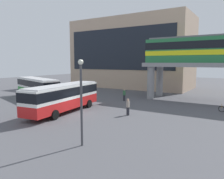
{
  "coord_description": "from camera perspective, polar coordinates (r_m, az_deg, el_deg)",
  "views": [
    {
      "loc": [
        16.34,
        -17.83,
        5.74
      ],
      "look_at": [
        1.21,
        6.32,
        2.2
      ],
      "focal_mm": 35.31,
      "sensor_mm": 36.0,
      "label": 1
    }
  ],
  "objects": [
    {
      "name": "bus_main",
      "position": [
        25.78,
        -12.43,
        -1.45
      ],
      "size": [
        3.85,
        11.27,
        3.22
      ],
      "color": "red",
      "rests_on": "ground_plane"
    },
    {
      "name": "station_building",
      "position": [
        52.03,
        4.93,
        9.23
      ],
      "size": [
        27.13,
        11.76,
        15.41
      ],
      "color": "tan",
      "rests_on": "ground_plane"
    },
    {
      "name": "pedestrian_at_kerb",
      "position": [
        24.04,
        4.15,
        -4.63
      ],
      "size": [
        0.33,
        0.44,
        1.83
      ],
      "color": "#26262D",
      "rests_on": "ground_plane"
    },
    {
      "name": "ground_plane",
      "position": [
        32.78,
        1.62,
        -3.01
      ],
      "size": [
        120.0,
        120.0,
        0.0
      ],
      "primitive_type": "plane",
      "color": "#515156"
    },
    {
      "name": "pedestrian_near_building",
      "position": [
        32.8,
        3.18,
        -1.51
      ],
      "size": [
        0.48,
        0.43,
        1.79
      ],
      "color": "#26262D",
      "rests_on": "ground_plane"
    },
    {
      "name": "bus_secondary",
      "position": [
        37.1,
        -18.85,
        0.9
      ],
      "size": [
        11.29,
        5.73,
        3.22
      ],
      "color": "#268C33",
      "rests_on": "ground_plane"
    },
    {
      "name": "lamp_post",
      "position": [
        14.98,
        -7.97,
        -1.5
      ],
      "size": [
        0.36,
        0.36,
        5.93
      ],
      "color": "#3F3F44",
      "rests_on": "ground_plane"
    }
  ]
}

